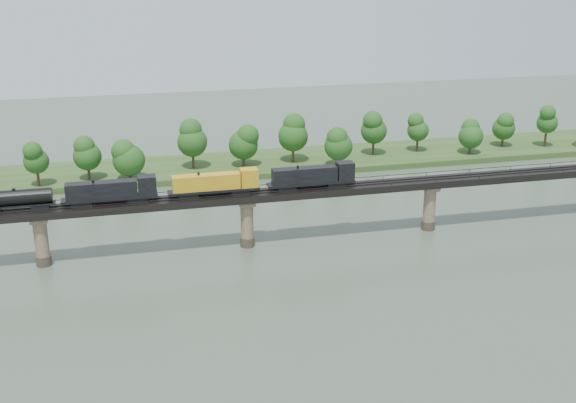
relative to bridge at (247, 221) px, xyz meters
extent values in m
plane|color=#3B4939|center=(0.00, -30.00, -5.46)|extent=(400.00, 400.00, 0.00)
cube|color=#2C471C|center=(0.00, 55.00, -4.66)|extent=(300.00, 24.00, 1.60)
cylinder|color=#473A2D|center=(-40.00, 0.00, -4.46)|extent=(3.00, 3.00, 2.00)
cylinder|color=#8E745C|center=(-40.00, 0.00, 0.04)|extent=(2.60, 2.60, 9.00)
cube|color=#8E745C|center=(-40.00, 0.00, 4.04)|extent=(3.20, 3.20, 1.00)
cylinder|color=#473A2D|center=(0.00, 0.00, -4.46)|extent=(3.00, 3.00, 2.00)
cylinder|color=#8E745C|center=(0.00, 0.00, 0.04)|extent=(2.60, 2.60, 9.00)
cube|color=#8E745C|center=(0.00, 0.00, 4.04)|extent=(3.20, 3.20, 1.00)
cylinder|color=#473A2D|center=(40.00, 0.00, -4.46)|extent=(3.00, 3.00, 2.00)
cylinder|color=#8E745C|center=(40.00, 0.00, 0.04)|extent=(2.60, 2.60, 9.00)
cube|color=#8E745C|center=(40.00, 0.00, 4.04)|extent=(3.20, 3.20, 1.00)
cube|color=black|center=(0.00, 0.00, 5.29)|extent=(220.00, 5.00, 1.50)
cube|color=black|center=(0.00, -0.75, 6.12)|extent=(220.00, 0.12, 0.16)
cube|color=black|center=(0.00, 0.75, 6.12)|extent=(220.00, 0.12, 0.16)
cube|color=black|center=(0.00, -2.40, 6.74)|extent=(220.00, 0.10, 0.10)
cube|color=black|center=(0.00, 2.40, 6.74)|extent=(220.00, 0.10, 0.10)
cube|color=black|center=(0.00, -2.40, 6.39)|extent=(0.08, 0.08, 0.70)
cube|color=black|center=(0.00, 2.40, 6.39)|extent=(0.08, 0.08, 0.70)
cylinder|color=#382619|center=(-44.43, 46.31, -2.10)|extent=(0.70, 0.70, 3.51)
sphere|color=#164413|center=(-44.43, 46.31, 2.57)|extent=(6.31, 6.31, 6.31)
sphere|color=#164413|center=(-44.43, 46.31, 5.50)|extent=(4.73, 4.73, 4.73)
cylinder|color=#382619|center=(-32.24, 48.84, -2.19)|extent=(0.70, 0.70, 3.34)
sphere|color=#164413|center=(-32.24, 48.84, 2.27)|extent=(7.18, 7.18, 7.18)
sphere|color=#164413|center=(-32.24, 48.84, 5.06)|extent=(5.39, 5.39, 5.39)
cylinder|color=#382619|center=(-22.01, 46.15, -2.45)|extent=(0.70, 0.70, 2.83)
sphere|color=#164413|center=(-22.01, 46.15, 1.32)|extent=(8.26, 8.26, 8.26)
sphere|color=#164413|center=(-22.01, 46.15, 3.68)|extent=(6.19, 6.19, 6.19)
cylinder|color=#382619|center=(-5.04, 52.68, -1.88)|extent=(0.70, 0.70, 3.96)
sphere|color=#164413|center=(-5.04, 52.68, 3.41)|extent=(8.07, 8.07, 8.07)
sphere|color=#164413|center=(-5.04, 52.68, 6.71)|extent=(6.05, 6.05, 6.05)
cylinder|color=#382619|center=(8.52, 51.14, -2.23)|extent=(0.70, 0.70, 3.27)
sphere|color=#164413|center=(8.52, 51.14, 2.13)|extent=(8.03, 8.03, 8.03)
sphere|color=#164413|center=(8.52, 51.14, 4.85)|extent=(6.02, 6.02, 6.02)
cylinder|color=#382619|center=(22.65, 52.31, -1.90)|extent=(0.70, 0.70, 3.92)
sphere|color=#164413|center=(22.65, 52.31, 3.33)|extent=(8.29, 8.29, 8.29)
sphere|color=#164413|center=(22.65, 52.31, 6.60)|extent=(6.21, 6.21, 6.21)
cylinder|color=#382619|center=(33.59, 45.35, -2.35)|extent=(0.70, 0.70, 3.02)
sphere|color=#164413|center=(33.59, 45.35, 1.69)|extent=(7.74, 7.74, 7.74)
sphere|color=#164413|center=(33.59, 45.35, 4.21)|extent=(5.80, 5.80, 5.80)
cylinder|color=#382619|center=(46.81, 54.03, -1.96)|extent=(0.70, 0.70, 3.80)
sphere|color=#164413|center=(46.81, 54.03, 3.10)|extent=(7.47, 7.47, 7.47)
sphere|color=#164413|center=(46.81, 54.03, 6.27)|extent=(5.60, 5.60, 5.60)
cylinder|color=#382619|center=(60.48, 54.26, -2.17)|extent=(0.70, 0.70, 3.38)
sphere|color=#164413|center=(60.48, 54.26, 2.34)|extent=(6.23, 6.23, 6.23)
sphere|color=#164413|center=(60.48, 54.26, 5.16)|extent=(4.67, 4.67, 4.67)
cylinder|color=#382619|center=(74.35, 48.39, -2.47)|extent=(0.70, 0.70, 2.77)
sphere|color=#164413|center=(74.35, 48.39, 1.22)|extent=(7.04, 7.04, 7.04)
sphere|color=#164413|center=(74.35, 48.39, 3.54)|extent=(5.28, 5.28, 5.28)
cylinder|color=#382619|center=(87.62, 53.57, -2.39)|extent=(0.70, 0.70, 2.94)
sphere|color=#164413|center=(87.62, 53.57, 1.54)|extent=(6.73, 6.73, 6.73)
sphere|color=#164413|center=(87.62, 53.57, 3.99)|extent=(5.05, 5.05, 5.05)
cylinder|color=#382619|center=(99.73, 50.10, -1.89)|extent=(0.70, 0.70, 3.94)
sphere|color=#164413|center=(99.73, 50.10, 3.37)|extent=(6.17, 6.17, 6.17)
sphere|color=#164413|center=(99.73, 50.10, 6.65)|extent=(4.62, 4.62, 4.62)
cube|color=black|center=(18.72, 0.00, 6.57)|extent=(3.82, 2.29, 1.05)
cube|color=black|center=(8.23, 0.00, 6.57)|extent=(3.82, 2.29, 1.05)
cube|color=black|center=(13.48, 0.00, 7.23)|extent=(18.13, 2.86, 0.48)
cube|color=black|center=(12.05, 0.00, 9.00)|extent=(13.36, 2.58, 3.05)
cube|color=black|center=(20.63, 0.00, 9.28)|extent=(3.43, 2.86, 3.63)
cylinder|color=black|center=(13.48, 0.00, 6.71)|extent=(5.72, 1.34, 1.34)
cube|color=black|center=(-1.31, 0.00, 6.57)|extent=(3.82, 2.29, 1.05)
cube|color=black|center=(-11.81, 0.00, 6.57)|extent=(3.82, 2.29, 1.05)
cube|color=black|center=(-6.56, 0.00, 7.23)|extent=(18.13, 2.86, 0.48)
cube|color=orange|center=(-7.99, 0.00, 9.00)|extent=(13.36, 2.58, 3.05)
cube|color=orange|center=(0.60, 0.00, 9.28)|extent=(3.43, 2.86, 3.63)
cylinder|color=black|center=(-6.56, 0.00, 6.71)|extent=(5.72, 1.34, 1.34)
cube|color=black|center=(-21.35, 0.00, 6.57)|extent=(3.82, 2.29, 1.05)
cube|color=black|center=(-31.84, 0.00, 6.57)|extent=(3.82, 2.29, 1.05)
cube|color=black|center=(-26.60, 0.00, 7.23)|extent=(18.13, 2.86, 0.48)
cube|color=black|center=(-28.03, 0.00, 9.00)|extent=(13.36, 2.58, 3.05)
cube|color=black|center=(-19.44, 0.00, 9.28)|extent=(3.43, 2.86, 3.63)
cylinder|color=black|center=(-26.60, 0.00, 6.71)|extent=(5.72, 1.34, 1.34)
cube|color=black|center=(-39.48, 0.00, 6.57)|extent=(3.34, 2.10, 1.05)
cube|color=black|center=(-43.77, 0.00, 7.19)|extent=(14.31, 2.29, 0.29)
cylinder|color=black|center=(-43.77, 0.00, 8.71)|extent=(13.36, 2.86, 2.86)
cylinder|color=black|center=(-43.77, 0.00, 10.24)|extent=(0.67, 0.67, 0.48)
camera|label=1|loc=(-23.97, -134.98, 52.86)|focal=45.00mm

